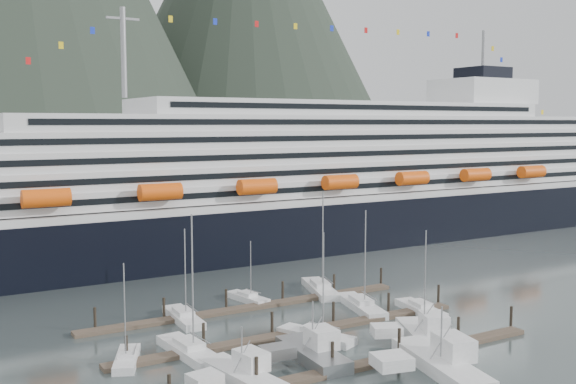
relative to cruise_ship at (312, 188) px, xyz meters
name	(u,v)px	position (x,y,z in m)	size (l,w,h in m)	color
ground	(345,335)	(-30.03, -54.94, -12.04)	(1600.00, 1600.00, 0.00)	#404C4B
cruise_ship	(312,188)	(0.00, 0.00, 0.00)	(210.00, 30.40, 50.30)	black
dock_near	(362,365)	(-34.95, -64.89, -11.73)	(48.18, 2.28, 3.20)	#493D2F
dock_mid	(298,332)	(-34.95, -51.89, -11.73)	(48.18, 2.28, 3.20)	#493D2F
dock_far	(250,307)	(-34.95, -38.89, -11.73)	(48.18, 2.28, 3.20)	#493D2F
sailboat_a	(127,359)	(-56.05, -50.97, -11.64)	(5.15, 8.11, 11.48)	silver
sailboat_b	(189,351)	(-49.35, -52.16, -11.58)	(3.71, 11.47, 16.55)	silver
sailboat_c	(316,336)	(-34.21, -54.81, -11.61)	(6.35, 10.06, 13.57)	silver
sailboat_d	(361,306)	(-21.66, -46.90, -11.61)	(5.64, 12.37, 14.54)	silver
sailboat_e	(183,318)	(-45.00, -39.56, -11.62)	(3.28, 10.39, 12.81)	silver
sailboat_f	(248,298)	(-33.25, -34.95, -11.66)	(3.70, 8.10, 9.30)	silver
sailboat_g	(320,289)	(-21.40, -36.16, -11.59)	(6.45, 12.33, 16.23)	silver
sailboat_h	(421,310)	(-15.67, -52.38, -11.62)	(4.08, 9.55, 12.00)	silver
trawler_a	(241,375)	(-47.89, -62.13, -11.21)	(8.57, 11.78, 6.25)	silver
trawler_b	(311,352)	(-38.45, -60.43, -11.12)	(8.72, 11.43, 7.30)	gray
trawler_c	(439,363)	(-28.70, -69.90, -11.09)	(11.15, 15.38, 7.64)	silver
trawler_d	(423,335)	(-23.80, -61.92, -11.13)	(10.31, 12.39, 7.13)	silver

